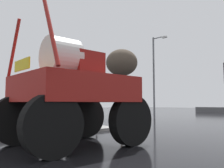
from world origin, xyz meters
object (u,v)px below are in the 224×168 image
traffic_signal_near_left (99,84)px  bare_tree_left (122,63)px  streetlight_far_left (155,73)px  oversize_sprayer (73,92)px

traffic_signal_near_left → bare_tree_left: (-5.36, 7.54, 2.98)m
streetlight_far_left → bare_tree_left: bearing=-136.8°
oversize_sprayer → streetlight_far_left: 16.48m
traffic_signal_near_left → bare_tree_left: bare_tree_left is taller
streetlight_far_left → bare_tree_left: (-2.47, -2.32, 1.10)m
oversize_sprayer → streetlight_far_left: size_ratio=0.60×
oversize_sprayer → streetlight_far_left: bearing=27.7°
streetlight_far_left → traffic_signal_near_left: bearing=-73.7°
traffic_signal_near_left → oversize_sprayer: bearing=-48.4°
traffic_signal_near_left → bare_tree_left: 9.72m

